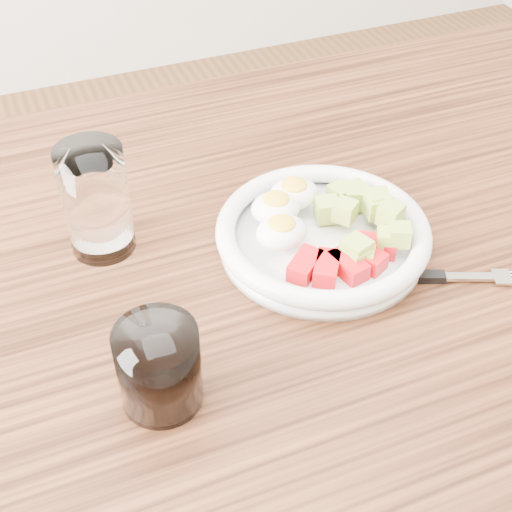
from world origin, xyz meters
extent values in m
cube|color=brown|center=(0.65, 0.35, 0.36)|extent=(0.07, 0.07, 0.73)
cube|color=#5B3019|center=(0.00, 0.00, 0.75)|extent=(1.50, 0.90, 0.04)
cylinder|color=white|center=(0.08, 0.03, 0.78)|extent=(0.23, 0.23, 0.01)
torus|color=white|center=(0.08, 0.03, 0.79)|extent=(0.24, 0.24, 0.02)
cube|color=red|center=(0.04, -0.02, 0.79)|extent=(0.05, 0.05, 0.02)
cube|color=red|center=(0.05, -0.03, 0.79)|extent=(0.04, 0.05, 0.02)
cube|color=red|center=(0.08, -0.03, 0.79)|extent=(0.03, 0.05, 0.02)
cube|color=red|center=(0.10, -0.03, 0.79)|extent=(0.04, 0.05, 0.02)
cube|color=red|center=(0.12, -0.02, 0.79)|extent=(0.05, 0.04, 0.02)
ellipsoid|color=white|center=(0.04, 0.07, 0.81)|extent=(0.06, 0.05, 0.03)
ellipsoid|color=yellow|center=(0.04, 0.07, 0.82)|extent=(0.03, 0.03, 0.01)
ellipsoid|color=white|center=(0.07, 0.09, 0.81)|extent=(0.06, 0.05, 0.03)
ellipsoid|color=yellow|center=(0.07, 0.09, 0.82)|extent=(0.03, 0.03, 0.01)
ellipsoid|color=white|center=(0.03, 0.03, 0.81)|extent=(0.06, 0.05, 0.03)
ellipsoid|color=yellow|center=(0.03, 0.03, 0.82)|extent=(0.03, 0.03, 0.01)
cube|color=#A9BF49|center=(0.12, 0.07, 0.80)|extent=(0.03, 0.03, 0.02)
cube|color=#A9BF49|center=(0.15, 0.03, 0.81)|extent=(0.03, 0.03, 0.02)
cube|color=#A9BF49|center=(0.14, 0.03, 0.81)|extent=(0.03, 0.03, 0.02)
cube|color=#A9BF49|center=(0.13, -0.02, 0.81)|extent=(0.03, 0.03, 0.02)
cube|color=#A9BF49|center=(0.09, -0.02, 0.80)|extent=(0.03, 0.03, 0.03)
cube|color=#A9BF49|center=(0.14, 0.00, 0.82)|extent=(0.03, 0.03, 0.02)
cube|color=#A9BF49|center=(0.14, 0.06, 0.80)|extent=(0.03, 0.03, 0.03)
cube|color=#A9BF49|center=(0.14, -0.03, 0.81)|extent=(0.03, 0.03, 0.02)
cube|color=#A9BF49|center=(0.14, 0.07, 0.80)|extent=(0.03, 0.03, 0.02)
cube|color=#A9BF49|center=(0.10, 0.05, 0.80)|extent=(0.03, 0.03, 0.03)
cube|color=#A9BF49|center=(0.11, 0.03, 0.81)|extent=(0.03, 0.03, 0.02)
cube|color=#A9BF49|center=(0.15, 0.03, 0.80)|extent=(0.02, 0.02, 0.02)
cube|color=#A9BF49|center=(0.10, -0.03, 0.79)|extent=(0.03, 0.03, 0.02)
cube|color=#A9BF49|center=(0.15, 0.02, 0.81)|extent=(0.02, 0.02, 0.02)
cube|color=#A9BF49|center=(0.09, -0.03, 0.80)|extent=(0.02, 0.02, 0.02)
cube|color=black|center=(0.13, -0.05, 0.77)|extent=(0.10, 0.05, 0.01)
cube|color=silver|center=(0.20, -0.08, 0.77)|extent=(0.06, 0.03, 0.00)
cube|color=silver|center=(0.23, -0.09, 0.77)|extent=(0.03, 0.03, 0.00)
cylinder|color=white|center=(-0.15, 0.12, 0.83)|extent=(0.07, 0.07, 0.13)
cylinder|color=white|center=(-0.15, -0.11, 0.81)|extent=(0.07, 0.07, 0.09)
cylinder|color=black|center=(-0.15, -0.11, 0.81)|extent=(0.07, 0.07, 0.07)
camera|label=1|loc=(-0.22, -0.51, 1.30)|focal=50.00mm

